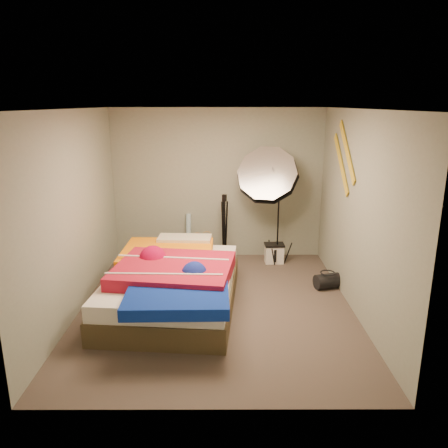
{
  "coord_description": "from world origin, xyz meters",
  "views": [
    {
      "loc": [
        0.09,
        -5.21,
        2.57
      ],
      "look_at": [
        0.1,
        0.6,
        0.95
      ],
      "focal_mm": 35.0,
      "sensor_mm": 36.0,
      "label": 1
    }
  ],
  "objects_px": {
    "wrapping_roll": "(189,236)",
    "bed": "(173,283)",
    "tote_bag": "(201,250)",
    "camera_case": "(274,254)",
    "photo_umbrella": "(268,177)",
    "camera_tripod": "(224,224)",
    "duffel_bag": "(327,281)"
  },
  "relations": [
    {
      "from": "wrapping_roll",
      "to": "bed",
      "type": "xyz_separation_m",
      "value": [
        -0.06,
        -1.9,
        -0.05
      ]
    },
    {
      "from": "bed",
      "to": "photo_umbrella",
      "type": "xyz_separation_m",
      "value": [
        1.35,
        1.52,
        1.13
      ]
    },
    {
      "from": "photo_umbrella",
      "to": "camera_tripod",
      "type": "bearing_deg",
      "value": 168.91
    },
    {
      "from": "tote_bag",
      "to": "camera_case",
      "type": "bearing_deg",
      "value": -24.06
    },
    {
      "from": "tote_bag",
      "to": "camera_tripod",
      "type": "relative_size",
      "value": 0.33
    },
    {
      "from": "camera_case",
      "to": "bed",
      "type": "relative_size",
      "value": 0.12
    },
    {
      "from": "camera_case",
      "to": "tote_bag",
      "type": "bearing_deg",
      "value": 172.97
    },
    {
      "from": "photo_umbrella",
      "to": "duffel_bag",
      "type": "bearing_deg",
      "value": -50.33
    },
    {
      "from": "wrapping_roll",
      "to": "photo_umbrella",
      "type": "height_order",
      "value": "photo_umbrella"
    },
    {
      "from": "bed",
      "to": "photo_umbrella",
      "type": "distance_m",
      "value": 2.33
    },
    {
      "from": "photo_umbrella",
      "to": "camera_tripod",
      "type": "xyz_separation_m",
      "value": [
        -0.68,
        0.13,
        -0.8
      ]
    },
    {
      "from": "camera_case",
      "to": "duffel_bag",
      "type": "distance_m",
      "value": 1.23
    },
    {
      "from": "photo_umbrella",
      "to": "camera_tripod",
      "type": "relative_size",
      "value": 1.77
    },
    {
      "from": "wrapping_roll",
      "to": "photo_umbrella",
      "type": "distance_m",
      "value": 1.72
    },
    {
      "from": "duffel_bag",
      "to": "photo_umbrella",
      "type": "relative_size",
      "value": 0.17
    },
    {
      "from": "duffel_bag",
      "to": "bed",
      "type": "distance_m",
      "value": 2.22
    },
    {
      "from": "wrapping_roll",
      "to": "bed",
      "type": "bearing_deg",
      "value": -91.67
    },
    {
      "from": "wrapping_roll",
      "to": "photo_umbrella",
      "type": "relative_size",
      "value": 0.37
    },
    {
      "from": "wrapping_roll",
      "to": "photo_umbrella",
      "type": "xyz_separation_m",
      "value": [
        1.29,
        -0.37,
        1.08
      ]
    },
    {
      "from": "tote_bag",
      "to": "duffel_bag",
      "type": "height_order",
      "value": "tote_bag"
    },
    {
      "from": "camera_tripod",
      "to": "bed",
      "type": "bearing_deg",
      "value": -111.94
    },
    {
      "from": "tote_bag",
      "to": "bed",
      "type": "height_order",
      "value": "bed"
    },
    {
      "from": "duffel_bag",
      "to": "bed",
      "type": "xyz_separation_m",
      "value": [
        -2.14,
        -0.57,
        0.22
      ]
    },
    {
      "from": "wrapping_roll",
      "to": "camera_tripod",
      "type": "distance_m",
      "value": 0.71
    },
    {
      "from": "camera_case",
      "to": "photo_umbrella",
      "type": "xyz_separation_m",
      "value": [
        -0.15,
        -0.1,
        1.31
      ]
    },
    {
      "from": "wrapping_roll",
      "to": "duffel_bag",
      "type": "distance_m",
      "value": 2.48
    },
    {
      "from": "tote_bag",
      "to": "photo_umbrella",
      "type": "height_order",
      "value": "photo_umbrella"
    },
    {
      "from": "tote_bag",
      "to": "wrapping_roll",
      "type": "bearing_deg",
      "value": 121.37
    },
    {
      "from": "tote_bag",
      "to": "camera_case",
      "type": "xyz_separation_m",
      "value": [
        1.22,
        -0.09,
        -0.04
      ]
    },
    {
      "from": "camera_case",
      "to": "camera_tripod",
      "type": "height_order",
      "value": "camera_tripod"
    },
    {
      "from": "photo_umbrella",
      "to": "tote_bag",
      "type": "bearing_deg",
      "value": 169.73
    },
    {
      "from": "tote_bag",
      "to": "duffel_bag",
      "type": "relative_size",
      "value": 1.07
    }
  ]
}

